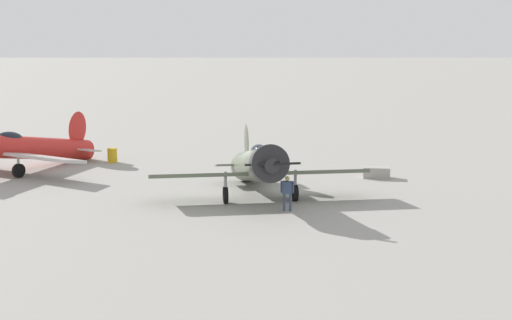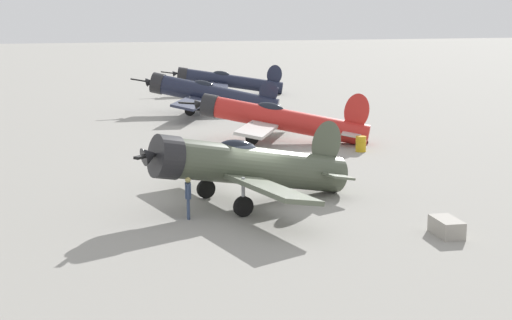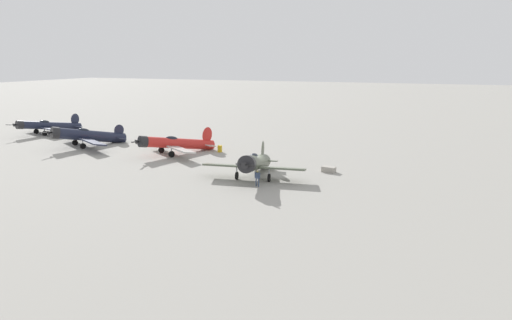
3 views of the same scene
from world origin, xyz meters
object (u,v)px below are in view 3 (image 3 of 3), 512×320
object	(u,v)px
airplane_foreground	(255,163)
equipment_crate	(329,169)
airplane_mid_apron	(175,143)
airplane_outer_stand	(48,126)
fuel_drum	(220,149)
airplane_far_line	(87,136)
ground_crew_mechanic	(257,177)

from	to	relation	value
airplane_foreground	equipment_crate	bearing A→B (deg)	119.00
airplane_mid_apron	airplane_outer_stand	world-z (taller)	airplane_mid_apron
airplane_outer_stand	fuel_drum	xyz separation A→B (m)	(-33.00, 2.92, -0.91)
equipment_crate	airplane_outer_stand	bearing A→B (deg)	-9.41
airplane_far_line	airplane_outer_stand	xyz separation A→B (m)	(13.59, -5.93, -0.13)
fuel_drum	airplane_outer_stand	bearing A→B (deg)	-5.05
airplane_mid_apron	equipment_crate	world-z (taller)	airplane_mid_apron
airplane_far_line	ground_crew_mechanic	world-z (taller)	airplane_far_line
fuel_drum	airplane_far_line	bearing A→B (deg)	8.83
airplane_mid_apron	fuel_drum	bearing A→B (deg)	154.76
fuel_drum	equipment_crate	bearing A→B (deg)	161.81
airplane_foreground	airplane_outer_stand	world-z (taller)	airplane_foreground
fuel_drum	airplane_foreground	bearing A→B (deg)	131.25
airplane_far_line	equipment_crate	world-z (taller)	airplane_far_line
airplane_outer_stand	airplane_foreground	bearing A→B (deg)	91.40
airplane_mid_apron	fuel_drum	distance (m)	5.87
airplane_outer_stand	ground_crew_mechanic	size ratio (longest dim) A/B	7.28
airplane_foreground	fuel_drum	size ratio (longest dim) A/B	12.04
airplane_mid_apron	airplane_outer_stand	size ratio (longest dim) A/B	0.93
airplane_mid_apron	airplane_outer_stand	xyz separation A→B (m)	(28.08, -5.98, -0.04)
airplane_far_line	airplane_mid_apron	bearing A→B (deg)	118.53
airplane_foreground	ground_crew_mechanic	xyz separation A→B (m)	(-1.34, 2.82, -0.63)
airplane_outer_stand	equipment_crate	bearing A→B (deg)	99.40
airplane_outer_stand	ground_crew_mechanic	bearing A→B (deg)	88.55
airplane_outer_stand	equipment_crate	distance (m)	49.37
airplane_outer_stand	ground_crew_mechanic	xyz separation A→B (m)	(-43.33, 15.99, -0.38)
airplane_outer_stand	equipment_crate	world-z (taller)	airplane_outer_stand
airplane_far_line	ground_crew_mechanic	size ratio (longest dim) A/B	7.87
airplane_far_line	fuel_drum	distance (m)	19.67
airplane_mid_apron	fuel_drum	world-z (taller)	airplane_mid_apron
ground_crew_mechanic	equipment_crate	distance (m)	9.59
airplane_foreground	airplane_mid_apron	xyz separation A→B (m)	(13.91, -7.19, -0.21)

